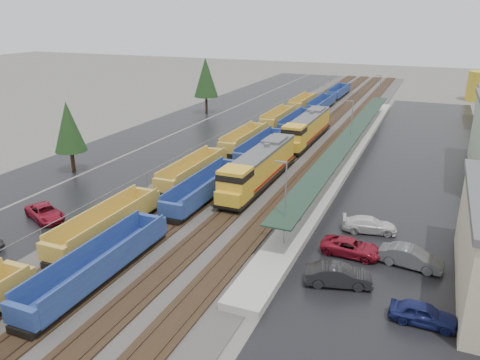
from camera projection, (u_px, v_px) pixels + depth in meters
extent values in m
cube|color=#302D2B|center=(303.00, 134.00, 78.20)|extent=(20.00, 160.00, 0.08)
cube|color=black|center=(269.00, 130.00, 80.36)|extent=(2.60, 160.00, 0.15)
cube|color=#473326|center=(265.00, 129.00, 80.58)|extent=(0.08, 160.00, 0.07)
cube|color=#473326|center=(273.00, 130.00, 80.06)|extent=(0.08, 160.00, 0.07)
cube|color=black|center=(291.00, 133.00, 78.90)|extent=(2.60, 160.00, 0.15)
cube|color=#473326|center=(287.00, 132.00, 79.12)|extent=(0.08, 160.00, 0.07)
cube|color=#473326|center=(295.00, 132.00, 78.60)|extent=(0.08, 160.00, 0.07)
cube|color=black|center=(314.00, 135.00, 77.44)|extent=(2.60, 160.00, 0.15)
cube|color=#473326|center=(310.00, 134.00, 77.66)|extent=(0.08, 160.00, 0.07)
cube|color=#473326|center=(319.00, 135.00, 77.14)|extent=(0.08, 160.00, 0.07)
cube|color=black|center=(338.00, 137.00, 75.97)|extent=(2.60, 160.00, 0.15)
cube|color=#473326|center=(334.00, 136.00, 76.20)|extent=(0.08, 160.00, 0.07)
cube|color=#473326|center=(343.00, 137.00, 75.67)|extent=(0.08, 160.00, 0.07)
cube|color=black|center=(221.00, 127.00, 83.69)|extent=(10.00, 160.00, 0.02)
cube|color=black|center=(173.00, 122.00, 87.35)|extent=(9.00, 160.00, 0.02)
cube|color=black|center=(420.00, 165.00, 62.60)|extent=(16.00, 100.00, 0.02)
cube|color=#9E9B93|center=(349.00, 155.00, 65.95)|extent=(3.00, 80.00, 0.70)
cylinder|color=gray|center=(301.00, 209.00, 43.73)|extent=(0.16, 0.16, 2.40)
cylinder|color=gray|center=(335.00, 164.00, 56.75)|extent=(0.16, 0.16, 2.40)
cylinder|color=gray|center=(356.00, 136.00, 69.77)|extent=(0.16, 0.16, 2.40)
cylinder|color=gray|center=(370.00, 117.00, 82.79)|extent=(0.16, 0.16, 2.40)
cylinder|color=gray|center=(381.00, 102.00, 95.80)|extent=(0.16, 0.16, 2.40)
cube|color=#1B3023|center=(350.00, 135.00, 64.99)|extent=(2.60, 65.00, 0.15)
cylinder|color=gray|center=(285.00, 208.00, 38.69)|extent=(0.12, 0.12, 8.00)
cube|color=gray|center=(281.00, 162.00, 37.56)|extent=(1.00, 0.15, 0.12)
cylinder|color=gray|center=(351.00, 129.00, 64.72)|extent=(0.12, 0.12, 8.00)
cube|color=gray|center=(349.00, 101.00, 63.59)|extent=(1.00, 0.15, 0.12)
cylinder|color=gray|center=(379.00, 96.00, 90.76)|extent=(0.12, 0.12, 8.00)
cube|color=gray|center=(378.00, 75.00, 89.63)|extent=(1.00, 0.15, 0.12)
cylinder|color=gray|center=(42.00, 240.00, 39.70)|extent=(0.08, 0.08, 2.00)
cylinder|color=gray|center=(102.00, 206.00, 46.64)|extent=(0.08, 0.08, 2.00)
cylinder|color=gray|center=(147.00, 181.00, 53.58)|extent=(0.08, 0.08, 2.00)
cylinder|color=gray|center=(182.00, 162.00, 60.52)|extent=(0.08, 0.08, 2.00)
cylinder|color=gray|center=(209.00, 147.00, 67.47)|extent=(0.08, 0.08, 2.00)
cylinder|color=gray|center=(231.00, 134.00, 74.41)|extent=(0.08, 0.08, 2.00)
cylinder|color=gray|center=(250.00, 124.00, 81.35)|extent=(0.08, 0.08, 2.00)
cylinder|color=gray|center=(266.00, 115.00, 88.29)|extent=(0.08, 0.08, 2.00)
cylinder|color=gray|center=(279.00, 108.00, 95.24)|extent=(0.08, 0.08, 2.00)
cylinder|color=gray|center=(291.00, 101.00, 102.18)|extent=(0.08, 0.08, 2.00)
cylinder|color=gray|center=(301.00, 96.00, 109.12)|extent=(0.08, 0.08, 2.00)
cylinder|color=gray|center=(309.00, 91.00, 116.06)|extent=(0.08, 0.08, 2.00)
cylinder|color=gray|center=(317.00, 86.00, 123.01)|extent=(0.08, 0.08, 2.00)
cylinder|color=gray|center=(324.00, 82.00, 129.95)|extent=(0.08, 0.08, 2.00)
cylinder|color=gray|center=(331.00, 79.00, 136.89)|extent=(0.08, 0.08, 2.00)
cylinder|color=gray|center=(336.00, 76.00, 143.84)|extent=(0.08, 0.08, 2.00)
cube|color=gray|center=(250.00, 118.00, 81.01)|extent=(0.05, 160.00, 0.05)
ellipsoid|color=#51604A|center=(322.00, 58.00, 210.67)|extent=(154.00, 110.00, 19.80)
cylinder|color=#332316|center=(73.00, 161.00, 59.76)|extent=(0.50, 0.50, 2.70)
cone|color=black|center=(68.00, 126.00, 58.25)|extent=(3.96, 3.96, 6.30)
cylinder|color=#332316|center=(206.00, 105.00, 94.74)|extent=(0.50, 0.50, 3.30)
cone|color=black|center=(206.00, 77.00, 92.89)|extent=(4.84, 4.84, 7.70)
cube|color=black|center=(261.00, 178.00, 55.04)|extent=(2.92, 19.45, 0.39)
cube|color=#B8911A|center=(264.00, 163.00, 55.33)|extent=(2.72, 15.56, 2.92)
cube|color=#B8911A|center=(235.00, 184.00, 47.83)|extent=(2.92, 3.11, 3.31)
cube|color=black|center=(235.00, 175.00, 47.50)|extent=(2.97, 3.16, 0.68)
cube|color=#B8911A|center=(228.00, 199.00, 46.64)|extent=(2.72, 0.97, 1.36)
cube|color=#59595B|center=(264.00, 150.00, 54.80)|extent=(2.77, 15.56, 0.34)
cube|color=maroon|center=(253.00, 171.00, 56.22)|extent=(0.04, 15.56, 0.34)
cube|color=maroon|center=(275.00, 173.00, 55.21)|extent=(0.04, 15.56, 0.34)
cube|color=black|center=(261.00, 181.00, 55.17)|extent=(2.14, 5.84, 0.58)
cube|color=black|center=(238.00, 201.00, 49.23)|extent=(2.33, 3.89, 0.49)
cube|color=black|center=(279.00, 164.00, 61.05)|extent=(2.33, 3.89, 0.49)
cylinder|color=#59595B|center=(267.00, 146.00, 55.55)|extent=(0.68, 0.68, 0.49)
cube|color=#59595B|center=(275.00, 140.00, 58.10)|extent=(2.33, 3.89, 0.49)
cube|color=black|center=(307.00, 137.00, 73.26)|extent=(2.92, 19.45, 0.39)
cube|color=#B8911A|center=(310.00, 126.00, 73.55)|extent=(2.72, 15.56, 2.92)
cube|color=#B8911A|center=(294.00, 137.00, 66.06)|extent=(2.92, 3.11, 3.31)
cube|color=black|center=(294.00, 130.00, 65.73)|extent=(2.97, 3.16, 0.68)
cube|color=#B8911A|center=(290.00, 147.00, 64.86)|extent=(2.72, 0.97, 1.36)
cube|color=#59595B|center=(310.00, 116.00, 73.03)|extent=(2.77, 15.56, 0.34)
cube|color=maroon|center=(301.00, 132.00, 74.45)|extent=(0.04, 15.56, 0.34)
cube|color=maroon|center=(318.00, 134.00, 73.44)|extent=(0.04, 15.56, 0.34)
cube|color=black|center=(307.00, 140.00, 73.39)|extent=(2.14, 5.84, 0.58)
cube|color=black|center=(295.00, 150.00, 67.45)|extent=(2.33, 3.89, 0.49)
cube|color=black|center=(318.00, 130.00, 79.27)|extent=(2.33, 3.89, 0.49)
cylinder|color=#59595B|center=(312.00, 113.00, 73.77)|extent=(0.68, 0.68, 0.49)
cube|color=#59595B|center=(316.00, 110.00, 76.32)|extent=(2.33, 3.89, 0.49)
cube|color=gold|center=(20.00, 274.00, 33.44)|extent=(2.70, 0.52, 1.46)
cube|color=black|center=(14.00, 291.00, 33.16)|extent=(2.08, 2.29, 0.52)
cube|color=gold|center=(107.00, 228.00, 42.19)|extent=(2.70, 12.72, 0.26)
cube|color=gold|center=(95.00, 216.00, 42.35)|extent=(0.16, 12.72, 1.87)
cube|color=gold|center=(118.00, 221.00, 41.40)|extent=(0.16, 12.72, 1.87)
cube|color=gold|center=(53.00, 254.00, 36.24)|extent=(2.70, 0.52, 1.46)
cube|color=gold|center=(148.00, 196.00, 47.64)|extent=(2.70, 0.52, 1.46)
cube|color=black|center=(61.00, 261.00, 37.22)|extent=(2.08, 2.29, 0.52)
cube|color=black|center=(144.00, 208.00, 47.36)|extent=(2.08, 2.29, 0.52)
cube|color=gold|center=(193.00, 174.00, 56.39)|extent=(2.70, 12.72, 0.26)
cube|color=gold|center=(184.00, 165.00, 56.55)|extent=(0.16, 12.72, 1.87)
cube|color=gold|center=(203.00, 168.00, 55.60)|extent=(0.16, 12.72, 1.87)
cube|color=gold|center=(164.00, 186.00, 50.44)|extent=(2.70, 0.52, 1.46)
cube|color=gold|center=(217.00, 154.00, 61.84)|extent=(2.70, 0.52, 1.46)
cube|color=black|center=(168.00, 193.00, 51.42)|extent=(2.08, 2.29, 0.52)
cube|color=black|center=(214.00, 163.00, 61.56)|extent=(2.08, 2.29, 0.52)
cube|color=gold|center=(245.00, 142.00, 70.59)|extent=(2.70, 12.72, 0.26)
cube|color=gold|center=(237.00, 135.00, 70.75)|extent=(0.16, 12.72, 1.87)
cube|color=gold|center=(253.00, 136.00, 69.80)|extent=(0.16, 12.72, 1.87)
cube|color=gold|center=(227.00, 148.00, 64.64)|extent=(2.70, 0.52, 1.46)
cube|color=gold|center=(260.00, 128.00, 76.04)|extent=(2.70, 0.52, 1.46)
cube|color=black|center=(229.00, 154.00, 65.62)|extent=(2.08, 2.29, 0.52)
cube|color=black|center=(258.00, 135.00, 75.76)|extent=(2.08, 2.29, 0.52)
cube|color=gold|center=(279.00, 120.00, 84.79)|extent=(2.70, 12.72, 0.26)
cube|color=gold|center=(272.00, 114.00, 84.95)|extent=(0.16, 12.72, 1.87)
cube|color=gold|center=(286.00, 116.00, 84.00)|extent=(0.16, 12.72, 1.87)
cube|color=gold|center=(267.00, 124.00, 78.84)|extent=(2.70, 0.52, 1.46)
cube|color=gold|center=(290.00, 110.00, 90.24)|extent=(2.70, 0.52, 1.46)
cube|color=black|center=(268.00, 129.00, 79.82)|extent=(2.08, 2.29, 0.52)
cube|color=black|center=(288.00, 116.00, 89.96)|extent=(2.08, 2.29, 0.52)
cube|color=gold|center=(303.00, 105.00, 98.99)|extent=(2.70, 12.72, 0.26)
cube|color=gold|center=(297.00, 100.00, 99.15)|extent=(0.16, 12.72, 1.87)
cube|color=gold|center=(309.00, 101.00, 98.20)|extent=(0.16, 12.72, 1.87)
cube|color=gold|center=(294.00, 107.00, 93.04)|extent=(2.70, 0.52, 1.46)
cube|color=gold|center=(311.00, 96.00, 104.45)|extent=(2.70, 0.52, 1.46)
cube|color=black|center=(295.00, 111.00, 94.03)|extent=(2.08, 2.29, 0.52)
cube|color=black|center=(310.00, 102.00, 104.16)|extent=(2.08, 2.29, 0.52)
cube|color=navy|center=(99.00, 269.00, 35.41)|extent=(2.66, 14.30, 0.26)
cube|color=navy|center=(85.00, 255.00, 35.57)|extent=(0.15, 14.30, 1.84)
cube|color=navy|center=(112.00, 262.00, 34.64)|extent=(0.15, 14.30, 1.84)
cube|color=navy|center=(21.00, 316.00, 28.79)|extent=(2.66, 0.51, 1.43)
cube|color=navy|center=(152.00, 223.00, 41.55)|extent=(2.66, 0.51, 1.43)
cube|color=black|center=(32.00, 323.00, 29.76)|extent=(2.04, 2.25, 0.51)
cube|color=black|center=(148.00, 237.00, 41.28)|extent=(2.04, 2.25, 0.51)
cube|color=navy|center=(206.00, 191.00, 50.93)|extent=(2.66, 14.30, 0.26)
cube|color=navy|center=(195.00, 182.00, 51.08)|extent=(0.15, 14.30, 1.84)
cube|color=navy|center=(216.00, 185.00, 50.15)|extent=(0.15, 14.30, 1.84)
cube|color=navy|center=(171.00, 210.00, 44.30)|extent=(2.66, 0.51, 1.43)
cube|color=navy|center=(233.00, 166.00, 57.07)|extent=(2.66, 0.51, 1.43)
cube|color=black|center=(175.00, 217.00, 45.27)|extent=(2.04, 2.25, 0.51)
cube|color=black|center=(230.00, 176.00, 56.79)|extent=(2.04, 2.25, 0.51)
cube|color=navy|center=(262.00, 150.00, 66.44)|extent=(2.66, 14.30, 0.26)
cube|color=navy|center=(254.00, 143.00, 66.60)|extent=(0.15, 14.30, 1.84)
cube|color=navy|center=(271.00, 144.00, 65.66)|extent=(0.15, 14.30, 1.84)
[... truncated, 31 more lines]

